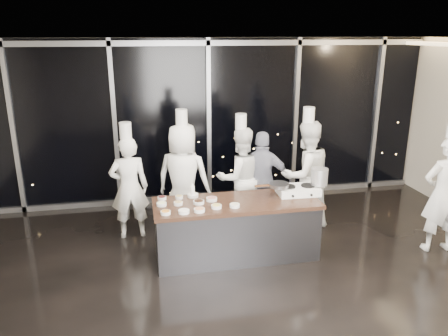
# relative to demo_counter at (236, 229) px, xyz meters

# --- Properties ---
(ground) EXTENTS (9.00, 9.00, 0.00)m
(ground) POSITION_rel_demo_counter_xyz_m (0.00, -0.90, -0.45)
(ground) COLOR black
(ground) RESTS_ON ground
(room_shell) EXTENTS (9.02, 7.02, 3.21)m
(room_shell) POSITION_rel_demo_counter_xyz_m (0.18, -0.90, 1.79)
(room_shell) COLOR beige
(room_shell) RESTS_ON ground
(window_wall) EXTENTS (8.90, 0.11, 3.20)m
(window_wall) POSITION_rel_demo_counter_xyz_m (0.00, 2.53, 1.14)
(window_wall) COLOR black
(window_wall) RESTS_ON ground
(demo_counter) EXTENTS (2.46, 0.86, 0.90)m
(demo_counter) POSITION_rel_demo_counter_xyz_m (0.00, 0.00, 0.00)
(demo_counter) COLOR #3D3D43
(demo_counter) RESTS_ON ground
(stove) EXTENTS (0.64, 0.43, 0.14)m
(stove) POSITION_rel_demo_counter_xyz_m (1.00, 0.12, 0.51)
(stove) COLOR white
(stove) RESTS_ON demo_counter
(frying_pan) EXTENTS (0.54, 0.32, 0.05)m
(frying_pan) POSITION_rel_demo_counter_xyz_m (0.68, 0.13, 0.61)
(frying_pan) COLOR gray
(frying_pan) RESTS_ON stove
(stock_pot) EXTENTS (0.27, 0.27, 0.26)m
(stock_pot) POSITION_rel_demo_counter_xyz_m (1.33, 0.10, 0.71)
(stock_pot) COLOR #BDBDBF
(stock_pot) RESTS_ON stove
(prep_bowls) EXTENTS (1.17, 0.76, 0.05)m
(prep_bowls) POSITION_rel_demo_counter_xyz_m (-0.66, -0.02, 0.47)
(prep_bowls) COLOR silver
(prep_bowls) RESTS_ON demo_counter
(squeeze_bottle) EXTENTS (0.07, 0.07, 0.24)m
(squeeze_bottle) POSITION_rel_demo_counter_xyz_m (-0.62, 0.28, 0.56)
(squeeze_bottle) COLOR white
(squeeze_bottle) RESTS_ON demo_counter
(chef_far_left) EXTENTS (0.64, 0.44, 1.95)m
(chef_far_left) POSITION_rel_demo_counter_xyz_m (-1.57, 1.03, 0.43)
(chef_far_left) COLOR white
(chef_far_left) RESTS_ON ground
(chef_left) EXTENTS (1.08, 0.92, 2.11)m
(chef_left) POSITION_rel_demo_counter_xyz_m (-0.67, 1.09, 0.50)
(chef_left) COLOR white
(chef_left) RESTS_ON ground
(chef_center) EXTENTS (0.95, 0.79, 2.00)m
(chef_center) POSITION_rel_demo_counter_xyz_m (0.31, 1.10, 0.44)
(chef_center) COLOR white
(chef_center) RESTS_ON ground
(guest) EXTENTS (1.08, 0.69, 1.71)m
(guest) POSITION_rel_demo_counter_xyz_m (0.68, 1.00, 0.40)
(guest) COLOR #131734
(guest) RESTS_ON ground
(chef_right) EXTENTS (1.06, 0.91, 2.12)m
(chef_right) POSITION_rel_demo_counter_xyz_m (1.40, 0.84, 0.50)
(chef_right) COLOR white
(chef_right) RESTS_ON ground
(chef_side) EXTENTS (0.70, 0.48, 2.07)m
(chef_side) POSITION_rel_demo_counter_xyz_m (3.15, -0.40, 0.49)
(chef_side) COLOR white
(chef_side) RESTS_ON ground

